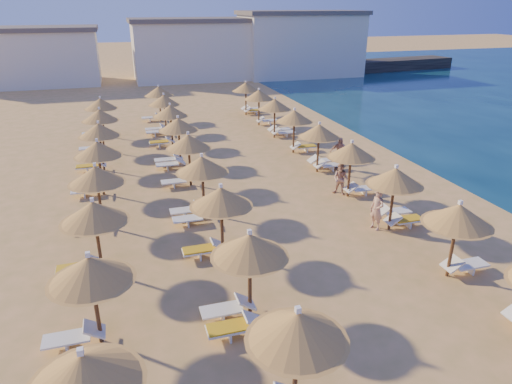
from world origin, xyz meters
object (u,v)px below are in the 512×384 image
object	(u,v)px
jetty	(360,67)
parasol_row_east	(351,151)
beachgoer_c	(339,153)
beachgoer_a	(377,210)
parasol_row_west	(202,166)
beachgoer_b	(341,179)

from	to	relation	value
jetty	parasol_row_east	world-z (taller)	parasol_row_east
beachgoer_c	parasol_row_east	bearing A→B (deg)	-70.64
beachgoer_a	parasol_row_east	bearing A→B (deg)	152.95
beachgoer_c	parasol_row_west	bearing A→B (deg)	-116.63
parasol_row_west	beachgoer_a	bearing A→B (deg)	-27.76
parasol_row_east	parasol_row_west	distance (m)	7.28
parasol_row_west	beachgoer_b	xyz separation A→B (m)	(7.02, 0.36, -1.53)
parasol_row_west	beachgoer_b	bearing A→B (deg)	2.92
jetty	parasol_row_east	size ratio (longest dim) A/B	0.75
parasol_row_west	beachgoer_c	bearing A→B (deg)	24.11
beachgoer_a	beachgoer_c	bearing A→B (deg)	146.93
parasol_row_west	beachgoer_a	distance (m)	7.75
beachgoer_b	parasol_row_east	bearing A→B (deg)	-7.45
jetty	parasol_row_east	bearing A→B (deg)	-126.28
parasol_row_east	beachgoer_b	distance (m)	1.60
beachgoer_b	beachgoer_a	distance (m)	3.92
beachgoer_b	beachgoer_a	size ratio (longest dim) A/B	0.92
parasol_row_east	beachgoer_a	bearing A→B (deg)	-98.64
jetty	beachgoer_a	xyz separation A→B (m)	(-22.99, -43.41, 0.14)
parasol_row_west	beachgoer_a	xyz separation A→B (m)	(6.74, -3.55, -1.46)
beachgoer_c	beachgoer_b	distance (m)	3.90
beachgoer_b	parasol_row_west	bearing A→B (deg)	-130.24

